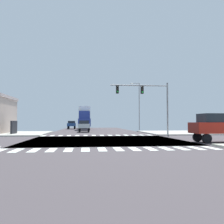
{
  "coord_description": "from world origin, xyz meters",
  "views": [
    {
      "loc": [
        -1.74,
        -21.53,
        1.67
      ],
      "look_at": [
        0.91,
        2.03,
        2.67
      ],
      "focal_mm": 37.47,
      "sensor_mm": 36.0,
      "label": 1
    }
  ],
  "objects_px": {
    "street_lamp": "(138,102)",
    "box_truck_trailing_2": "(84,117)",
    "sedan_farside_1": "(72,124)",
    "sedan_leading_3": "(84,125)",
    "suv_nearside_1": "(220,125)",
    "traffic_signal_mast": "(146,96)",
    "box_truck_queued_1": "(85,118)"
  },
  "relations": [
    {
      "from": "box_truck_queued_1",
      "to": "box_truck_trailing_2",
      "type": "xyz_separation_m",
      "value": [
        0.0,
        -9.61,
        0.0
      ]
    },
    {
      "from": "suv_nearside_1",
      "to": "box_truck_trailing_2",
      "type": "height_order",
      "value": "box_truck_trailing_2"
    },
    {
      "from": "suv_nearside_1",
      "to": "box_truck_queued_1",
      "type": "bearing_deg",
      "value": 15.66
    },
    {
      "from": "suv_nearside_1",
      "to": "box_truck_queued_1",
      "type": "height_order",
      "value": "box_truck_queued_1"
    },
    {
      "from": "suv_nearside_1",
      "to": "box_truck_trailing_2",
      "type": "bearing_deg",
      "value": 20.28
    },
    {
      "from": "sedan_leading_3",
      "to": "traffic_signal_mast",
      "type": "bearing_deg",
      "value": 129.14
    },
    {
      "from": "sedan_farside_1",
      "to": "box_truck_trailing_2",
      "type": "relative_size",
      "value": 0.6
    },
    {
      "from": "traffic_signal_mast",
      "to": "street_lamp",
      "type": "height_order",
      "value": "street_lamp"
    },
    {
      "from": "sedan_farside_1",
      "to": "traffic_signal_mast",
      "type": "bearing_deg",
      "value": 112.26
    },
    {
      "from": "traffic_signal_mast",
      "to": "box_truck_queued_1",
      "type": "relative_size",
      "value": 1.03
    },
    {
      "from": "sedan_leading_3",
      "to": "box_truck_trailing_2",
      "type": "distance_m",
      "value": 10.08
    },
    {
      "from": "suv_nearside_1",
      "to": "sedan_leading_3",
      "type": "xyz_separation_m",
      "value": [
        -11.17,
        20.26,
        -0.28
      ]
    },
    {
      "from": "traffic_signal_mast",
      "to": "sedan_leading_3",
      "type": "bearing_deg",
      "value": 129.14
    },
    {
      "from": "suv_nearside_1",
      "to": "sedan_leading_3",
      "type": "bearing_deg",
      "value": 28.87
    },
    {
      "from": "street_lamp",
      "to": "sedan_leading_3",
      "type": "height_order",
      "value": "street_lamp"
    },
    {
      "from": "sedan_leading_3",
      "to": "suv_nearside_1",
      "type": "bearing_deg",
      "value": 118.87
    },
    {
      "from": "street_lamp",
      "to": "suv_nearside_1",
      "type": "distance_m",
      "value": 24.12
    },
    {
      "from": "traffic_signal_mast",
      "to": "sedan_leading_3",
      "type": "relative_size",
      "value": 1.73
    },
    {
      "from": "sedan_farside_1",
      "to": "sedan_leading_3",
      "type": "relative_size",
      "value": 1.0
    },
    {
      "from": "sedan_farside_1",
      "to": "box_truck_queued_1",
      "type": "xyz_separation_m",
      "value": [
        3.0,
        2.81,
        1.45
      ]
    },
    {
      "from": "street_lamp",
      "to": "box_truck_trailing_2",
      "type": "height_order",
      "value": "street_lamp"
    },
    {
      "from": "box_truck_queued_1",
      "to": "sedan_leading_3",
      "type": "relative_size",
      "value": 1.67
    },
    {
      "from": "traffic_signal_mast",
      "to": "box_truck_queued_1",
      "type": "distance_m",
      "value": 30.24
    },
    {
      "from": "sedan_farside_1",
      "to": "box_truck_trailing_2",
      "type": "xyz_separation_m",
      "value": [
        3.0,
        -6.8,
        1.45
      ]
    },
    {
      "from": "box_truck_trailing_2",
      "to": "street_lamp",
      "type": "bearing_deg",
      "value": 146.49
    },
    {
      "from": "traffic_signal_mast",
      "to": "street_lamp",
      "type": "distance_m",
      "value": 13.21
    },
    {
      "from": "suv_nearside_1",
      "to": "box_truck_queued_1",
      "type": "distance_m",
      "value": 41.39
    },
    {
      "from": "sedan_farside_1",
      "to": "box_truck_trailing_2",
      "type": "height_order",
      "value": "box_truck_trailing_2"
    },
    {
      "from": "box_truck_queued_1",
      "to": "sedan_leading_3",
      "type": "distance_m",
      "value": 19.64
    },
    {
      "from": "sedan_farside_1",
      "to": "sedan_leading_3",
      "type": "bearing_deg",
      "value": 100.14
    },
    {
      "from": "traffic_signal_mast",
      "to": "sedan_farside_1",
      "type": "height_order",
      "value": "traffic_signal_mast"
    },
    {
      "from": "sedan_farside_1",
      "to": "box_truck_trailing_2",
      "type": "distance_m",
      "value": 7.57
    }
  ]
}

